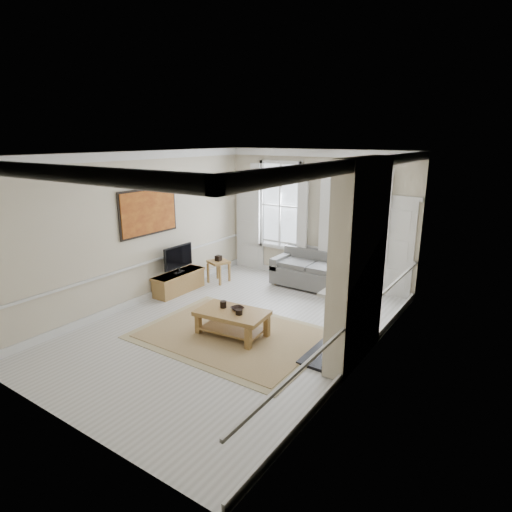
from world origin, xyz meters
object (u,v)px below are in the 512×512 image
Objects in this scene: sofa at (313,273)px; tv_stand at (179,282)px; coffee_table at (232,315)px; side_table at (219,265)px.

sofa is 1.42× the size of tv_stand.
sofa is at bearing 40.83° from tv_stand.
coffee_table reaches higher than tv_stand.
side_table is 0.43× the size of coffee_table.
side_table is at bearing 73.27° from tv_stand.
side_table is 3.19m from coffee_table.
tv_stand is (-2.53, 1.18, -0.17)m from coffee_table.
side_table is at bearing -154.16° from sofa.
side_table is 0.44× the size of tv_stand.
coffee_table is (2.19, -2.31, -0.05)m from side_table.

